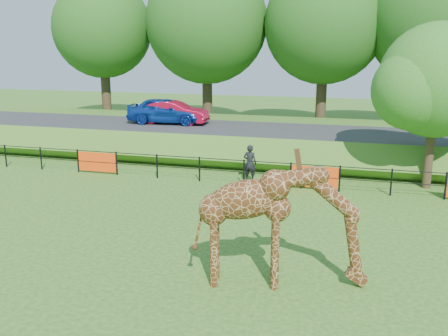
# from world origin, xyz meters

# --- Properties ---
(ground) EXTENTS (90.00, 90.00, 0.00)m
(ground) POSITION_xyz_m (0.00, 0.00, 0.00)
(ground) COLOR #295916
(ground) RESTS_ON ground
(giraffe) EXTENTS (4.40, 1.62, 3.09)m
(giraffe) POSITION_xyz_m (2.96, -0.65, 1.54)
(giraffe) COLOR #4E2810
(giraffe) RESTS_ON ground
(perimeter_fence) EXTENTS (28.07, 0.10, 1.10)m
(perimeter_fence) POSITION_xyz_m (0.00, 8.00, 0.55)
(perimeter_fence) COLOR black
(perimeter_fence) RESTS_ON ground
(embankment) EXTENTS (40.00, 9.00, 1.30)m
(embankment) POSITION_xyz_m (0.00, 15.50, 0.65)
(embankment) COLOR #295916
(embankment) RESTS_ON ground
(road) EXTENTS (40.00, 5.00, 0.12)m
(road) POSITION_xyz_m (0.00, 14.00, 1.36)
(road) COLOR #313134
(road) RESTS_ON embankment
(car_blue) EXTENTS (4.47, 2.05, 1.49)m
(car_blue) POSITION_xyz_m (-6.15, 14.49, 2.16)
(car_blue) COLOR #1643B3
(car_blue) RESTS_ON road
(car_red) EXTENTS (3.98, 1.50, 1.30)m
(car_red) POSITION_xyz_m (-5.66, 14.51, 2.07)
(car_red) COLOR red
(car_red) RESTS_ON road
(visitor) EXTENTS (0.64, 0.47, 1.63)m
(visitor) POSITION_xyz_m (0.12, 8.62, 0.82)
(visitor) COLOR black
(visitor) RESTS_ON ground
(tree_east) EXTENTS (5.40, 4.71, 6.76)m
(tree_east) POSITION_xyz_m (7.60, 9.63, 4.28)
(tree_east) COLOR #332517
(tree_east) RESTS_ON ground
(bg_tree_line) EXTENTS (37.30, 8.80, 11.82)m
(bg_tree_line) POSITION_xyz_m (1.89, 22.00, 7.19)
(bg_tree_line) COLOR #332517
(bg_tree_line) RESTS_ON ground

